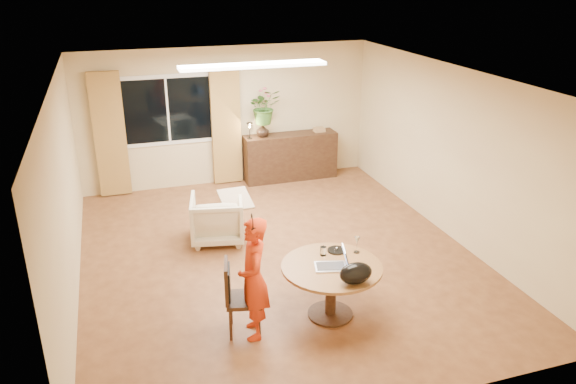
% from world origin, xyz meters
% --- Properties ---
extents(floor, '(6.50, 6.50, 0.00)m').
position_xyz_m(floor, '(0.00, 0.00, 0.00)').
color(floor, brown).
rests_on(floor, ground).
extents(ceiling, '(6.50, 6.50, 0.00)m').
position_xyz_m(ceiling, '(0.00, 0.00, 2.60)').
color(ceiling, white).
rests_on(ceiling, wall_back).
extents(wall_back, '(5.50, 0.00, 5.50)m').
position_xyz_m(wall_back, '(0.00, 3.25, 1.30)').
color(wall_back, tan).
rests_on(wall_back, floor).
extents(wall_left, '(0.00, 6.50, 6.50)m').
position_xyz_m(wall_left, '(-2.75, 0.00, 1.30)').
color(wall_left, tan).
rests_on(wall_left, floor).
extents(wall_right, '(0.00, 6.50, 6.50)m').
position_xyz_m(wall_right, '(2.75, 0.00, 1.30)').
color(wall_right, tan).
rests_on(wall_right, floor).
extents(window, '(1.70, 0.03, 1.30)m').
position_xyz_m(window, '(-1.10, 3.23, 1.50)').
color(window, white).
rests_on(window, wall_back).
extents(curtain_left, '(0.55, 0.08, 2.25)m').
position_xyz_m(curtain_left, '(-2.15, 3.15, 1.15)').
color(curtain_left, brown).
rests_on(curtain_left, wall_back).
extents(curtain_right, '(0.55, 0.08, 2.25)m').
position_xyz_m(curtain_right, '(-0.05, 3.15, 1.15)').
color(curtain_right, brown).
rests_on(curtain_right, wall_back).
extents(ceiling_panel, '(2.20, 0.35, 0.05)m').
position_xyz_m(ceiling_panel, '(0.00, 1.20, 2.57)').
color(ceiling_panel, white).
rests_on(ceiling_panel, ceiling).
extents(dining_table, '(1.19, 1.19, 0.68)m').
position_xyz_m(dining_table, '(0.17, -1.63, 0.53)').
color(dining_table, brown).
rests_on(dining_table, floor).
extents(dining_chair, '(0.51, 0.48, 0.90)m').
position_xyz_m(dining_chair, '(-0.89, -1.64, 0.45)').
color(dining_chair, black).
rests_on(dining_chair, floor).
extents(child, '(0.57, 0.42, 1.44)m').
position_xyz_m(child, '(-0.80, -1.71, 0.72)').
color(child, red).
rests_on(child, floor).
extents(laptop, '(0.44, 0.35, 0.26)m').
position_xyz_m(laptop, '(0.14, -1.67, 0.81)').
color(laptop, '#B7B7BC').
rests_on(laptop, dining_table).
extents(tumbler, '(0.10, 0.10, 0.11)m').
position_xyz_m(tumbler, '(0.16, -1.36, 0.73)').
color(tumbler, white).
rests_on(tumbler, dining_table).
extents(wine_glass, '(0.09, 0.09, 0.21)m').
position_xyz_m(wine_glass, '(0.58, -1.42, 0.78)').
color(wine_glass, white).
rests_on(wine_glass, dining_table).
extents(pot_lid, '(0.29, 0.29, 0.04)m').
position_xyz_m(pot_lid, '(0.36, -1.32, 0.70)').
color(pot_lid, white).
rests_on(pot_lid, dining_table).
extents(handbag, '(0.42, 0.32, 0.25)m').
position_xyz_m(handbag, '(0.26, -2.08, 0.80)').
color(handbag, black).
rests_on(handbag, dining_table).
extents(armchair, '(0.92, 0.94, 0.73)m').
position_xyz_m(armchair, '(-0.73, 0.77, 0.36)').
color(armchair, beige).
rests_on(armchair, floor).
extents(throw, '(0.48, 0.57, 0.03)m').
position_xyz_m(throw, '(-0.44, 0.73, 0.74)').
color(throw, beige).
rests_on(throw, armchair).
extents(sideboard, '(1.82, 0.45, 0.91)m').
position_xyz_m(sideboard, '(1.17, 3.01, 0.46)').
color(sideboard, black).
rests_on(sideboard, floor).
extents(vase, '(0.28, 0.28, 0.25)m').
position_xyz_m(vase, '(0.62, 3.01, 1.03)').
color(vase, black).
rests_on(vase, sideboard).
extents(bouquet, '(0.63, 0.55, 0.66)m').
position_xyz_m(bouquet, '(0.66, 3.01, 1.49)').
color(bouquet, '#336E29').
rests_on(bouquet, vase).
extents(book_stack, '(0.23, 0.18, 0.09)m').
position_xyz_m(book_stack, '(1.77, 3.01, 0.96)').
color(book_stack, '#96724C').
rests_on(book_stack, sideboard).
extents(desk_lamp, '(0.15, 0.15, 0.32)m').
position_xyz_m(desk_lamp, '(0.35, 2.96, 1.07)').
color(desk_lamp, black).
rests_on(desk_lamp, sideboard).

